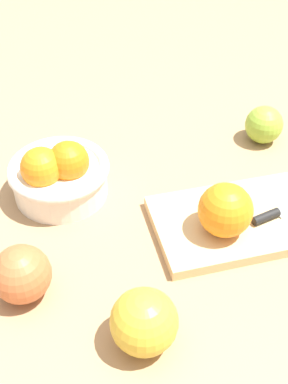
{
  "coord_description": "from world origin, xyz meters",
  "views": [
    {
      "loc": [
        -0.23,
        -0.45,
        0.54
      ],
      "look_at": [
        -0.05,
        0.08,
        0.04
      ],
      "focal_mm": 45.68,
      "sensor_mm": 36.0,
      "label": 1
    }
  ],
  "objects_px": {
    "orange_on_board": "(225,210)",
    "knife": "(283,211)",
    "apple_mid_left": "(22,274)",
    "apple_back_right": "(264,125)",
    "apple_front_left": "(144,322)",
    "cutting_board": "(237,223)",
    "bowl": "(59,174)"
  },
  "relations": [
    {
      "from": "orange_on_board",
      "to": "apple_mid_left",
      "type": "height_order",
      "value": "orange_on_board"
    },
    {
      "from": "knife",
      "to": "apple_back_right",
      "type": "distance_m",
      "value": 0.21
    },
    {
      "from": "cutting_board",
      "to": "orange_on_board",
      "type": "relative_size",
      "value": 3.13
    },
    {
      "from": "apple_mid_left",
      "to": "orange_on_board",
      "type": "bearing_deg",
      "value": 1.5
    },
    {
      "from": "apple_front_left",
      "to": "bowl",
      "type": "bearing_deg",
      "value": 98.06
    },
    {
      "from": "orange_on_board",
      "to": "apple_back_right",
      "type": "bearing_deg",
      "value": 48.76
    },
    {
      "from": "apple_front_left",
      "to": "orange_on_board",
      "type": "bearing_deg",
      "value": 37.63
    },
    {
      "from": "knife",
      "to": "apple_mid_left",
      "type": "relative_size",
      "value": 1.99
    },
    {
      "from": "bowl",
      "to": "apple_mid_left",
      "type": "height_order",
      "value": "bowl"
    },
    {
      "from": "cutting_board",
      "to": "knife",
      "type": "distance_m",
      "value": 0.07
    },
    {
      "from": "bowl",
      "to": "apple_back_right",
      "type": "relative_size",
      "value": 2.35
    },
    {
      "from": "cutting_board",
      "to": "apple_front_left",
      "type": "distance_m",
      "value": 0.24
    },
    {
      "from": "bowl",
      "to": "apple_back_right",
      "type": "height_order",
      "value": "bowl"
    },
    {
      "from": "cutting_board",
      "to": "orange_on_board",
      "type": "distance_m",
      "value": 0.06
    },
    {
      "from": "apple_mid_left",
      "to": "cutting_board",
      "type": "bearing_deg",
      "value": 3.77
    },
    {
      "from": "cutting_board",
      "to": "bowl",
      "type": "bearing_deg",
      "value": 146.04
    },
    {
      "from": "apple_back_right",
      "to": "apple_front_left",
      "type": "bearing_deg",
      "value": -136.07
    },
    {
      "from": "bowl",
      "to": "apple_mid_left",
      "type": "bearing_deg",
      "value": -114.96
    },
    {
      "from": "cutting_board",
      "to": "apple_back_right",
      "type": "height_order",
      "value": "apple_back_right"
    },
    {
      "from": "orange_on_board",
      "to": "apple_front_left",
      "type": "distance_m",
      "value": 0.21
    },
    {
      "from": "cutting_board",
      "to": "knife",
      "type": "height_order",
      "value": "knife"
    },
    {
      "from": "cutting_board",
      "to": "apple_front_left",
      "type": "bearing_deg",
      "value": -144.33
    },
    {
      "from": "bowl",
      "to": "orange_on_board",
      "type": "height_order",
      "value": "bowl"
    },
    {
      "from": "knife",
      "to": "apple_front_left",
      "type": "bearing_deg",
      "value": -154.12
    },
    {
      "from": "orange_on_board",
      "to": "knife",
      "type": "bearing_deg",
      "value": 1.48
    },
    {
      "from": "apple_back_right",
      "to": "apple_mid_left",
      "type": "bearing_deg",
      "value": -155.82
    },
    {
      "from": "cutting_board",
      "to": "orange_on_board",
      "type": "xyz_separation_m",
      "value": [
        -0.03,
        -0.01,
        0.05
      ]
    },
    {
      "from": "cutting_board",
      "to": "apple_back_right",
      "type": "relative_size",
      "value": 3.59
    },
    {
      "from": "knife",
      "to": "apple_front_left",
      "type": "distance_m",
      "value": 0.3
    },
    {
      "from": "apple_back_right",
      "to": "orange_on_board",
      "type": "bearing_deg",
      "value": -131.24
    },
    {
      "from": "bowl",
      "to": "apple_mid_left",
      "type": "relative_size",
      "value": 2.07
    },
    {
      "from": "orange_on_board",
      "to": "knife",
      "type": "xyz_separation_m",
      "value": [
        0.1,
        0.0,
        -0.04
      ]
    }
  ]
}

